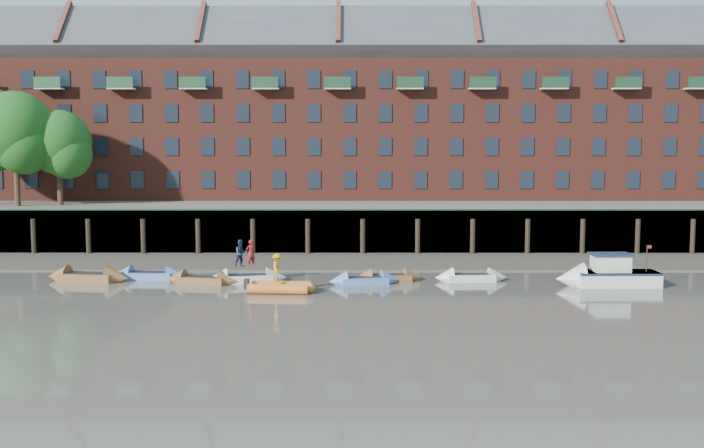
{
  "coord_description": "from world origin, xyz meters",
  "views": [
    {
      "loc": [
        1.38,
        -37.68,
        8.09
      ],
      "look_at": [
        1.25,
        12.0,
        3.2
      ],
      "focal_mm": 42.0,
      "sensor_mm": 36.0,
      "label": 1
    }
  ],
  "objects_px": {
    "motor_launch": "(600,275)",
    "person_rower_a": "(251,253)",
    "rowboat_3": "(247,279)",
    "rowboat_6": "(471,277)",
    "rowboat_1": "(150,275)",
    "rowboat_4": "(364,281)",
    "person_rib_crew": "(277,268)",
    "rowboat_0": "(88,277)",
    "person_rower_b": "(241,253)",
    "rowboat_5": "(388,278)",
    "rowboat_2": "(202,280)",
    "rib_tender": "(282,287)"
  },
  "relations": [
    {
      "from": "rowboat_2",
      "to": "rowboat_5",
      "type": "xyz_separation_m",
      "value": [
        10.76,
        0.77,
        -0.01
      ]
    },
    {
      "from": "rowboat_6",
      "to": "motor_launch",
      "type": "relative_size",
      "value": 0.75
    },
    {
      "from": "rowboat_0",
      "to": "rowboat_3",
      "type": "xyz_separation_m",
      "value": [
        9.39,
        -0.35,
        -0.02
      ]
    },
    {
      "from": "rowboat_0",
      "to": "rib_tender",
      "type": "distance_m",
      "value": 12.24
    },
    {
      "from": "rowboat_3",
      "to": "rowboat_6",
      "type": "xyz_separation_m",
      "value": [
        13.13,
        0.54,
        -0.02
      ]
    },
    {
      "from": "rowboat_4",
      "to": "person_rib_crew",
      "type": "bearing_deg",
      "value": -162.92
    },
    {
      "from": "rowboat_3",
      "to": "rib_tender",
      "type": "bearing_deg",
      "value": -65.08
    },
    {
      "from": "rowboat_0",
      "to": "rowboat_2",
      "type": "distance_m",
      "value": 6.9
    },
    {
      "from": "rowboat_5",
      "to": "rowboat_6",
      "type": "xyz_separation_m",
      "value": [
        4.91,
        0.2,
        0.01
      ]
    },
    {
      "from": "rowboat_0",
      "to": "person_rower_a",
      "type": "relative_size",
      "value": 3.22
    },
    {
      "from": "rowboat_4",
      "to": "rowboat_5",
      "type": "distance_m",
      "value": 1.66
    },
    {
      "from": "rowboat_0",
      "to": "person_rower_b",
      "type": "height_order",
      "value": "person_rower_b"
    },
    {
      "from": "person_rib_crew",
      "to": "person_rower_a",
      "type": "bearing_deg",
      "value": 26.54
    },
    {
      "from": "rowboat_1",
      "to": "motor_launch",
      "type": "height_order",
      "value": "motor_launch"
    },
    {
      "from": "rib_tender",
      "to": "motor_launch",
      "type": "distance_m",
      "value": 18.03
    },
    {
      "from": "rowboat_1",
      "to": "rowboat_5",
      "type": "height_order",
      "value": "rowboat_1"
    },
    {
      "from": "rowboat_2",
      "to": "rowboat_4",
      "type": "relative_size",
      "value": 1.03
    },
    {
      "from": "person_rower_b",
      "to": "rowboat_6",
      "type": "bearing_deg",
      "value": -26.35
    },
    {
      "from": "rowboat_0",
      "to": "person_rib_crew",
      "type": "distance_m",
      "value": 12.03
    },
    {
      "from": "rowboat_0",
      "to": "rowboat_5",
      "type": "relative_size",
      "value": 1.2
    },
    {
      "from": "person_rower_b",
      "to": "rib_tender",
      "type": "bearing_deg",
      "value": -78.84
    },
    {
      "from": "rowboat_2",
      "to": "person_rib_crew",
      "type": "bearing_deg",
      "value": -19.58
    },
    {
      "from": "rib_tender",
      "to": "rowboat_2",
      "type": "bearing_deg",
      "value": 155.94
    },
    {
      "from": "rowboat_5",
      "to": "person_rib_crew",
      "type": "bearing_deg",
      "value": -162.18
    },
    {
      "from": "rowboat_1",
      "to": "rib_tender",
      "type": "bearing_deg",
      "value": -22.43
    },
    {
      "from": "rowboat_0",
      "to": "person_rower_a",
      "type": "xyz_separation_m",
      "value": [
        9.62,
        -0.26,
        1.45
      ]
    },
    {
      "from": "rowboat_0",
      "to": "person_rower_a",
      "type": "distance_m",
      "value": 9.73
    },
    {
      "from": "rowboat_4",
      "to": "rib_tender",
      "type": "distance_m",
      "value": 5.19
    },
    {
      "from": "rowboat_5",
      "to": "person_rower_b",
      "type": "relative_size",
      "value": 2.67
    },
    {
      "from": "rowboat_1",
      "to": "person_rower_b",
      "type": "xyz_separation_m",
      "value": [
        5.62,
        -0.99,
        1.47
      ]
    },
    {
      "from": "rowboat_6",
      "to": "person_rib_crew",
      "type": "distance_m",
      "value": 11.71
    },
    {
      "from": "person_rower_a",
      "to": "motor_launch",
      "type": "bearing_deg",
      "value": 143.92
    },
    {
      "from": "rowboat_0",
      "to": "rib_tender",
      "type": "xyz_separation_m",
      "value": [
        11.73,
        -3.5,
        0.01
      ]
    },
    {
      "from": "rowboat_3",
      "to": "rowboat_5",
      "type": "relative_size",
      "value": 1.12
    },
    {
      "from": "rowboat_3",
      "to": "rowboat_1",
      "type": "bearing_deg",
      "value": 157.66
    },
    {
      "from": "person_rower_a",
      "to": "person_rib_crew",
      "type": "height_order",
      "value": "person_rower_a"
    },
    {
      "from": "rowboat_1",
      "to": "rowboat_5",
      "type": "xyz_separation_m",
      "value": [
        14.19,
        -0.78,
        -0.02
      ]
    },
    {
      "from": "rowboat_0",
      "to": "rowboat_2",
      "type": "relative_size",
      "value": 1.15
    },
    {
      "from": "rowboat_2",
      "to": "motor_launch",
      "type": "height_order",
      "value": "motor_launch"
    },
    {
      "from": "rowboat_4",
      "to": "person_rib_crew",
      "type": "height_order",
      "value": "person_rib_crew"
    },
    {
      "from": "rowboat_6",
      "to": "person_rib_crew",
      "type": "xyz_separation_m",
      "value": [
        -11.06,
        -3.67,
        1.14
      ]
    },
    {
      "from": "motor_launch",
      "to": "rowboat_4",
      "type": "bearing_deg",
      "value": -3.31
    },
    {
      "from": "rowboat_1",
      "to": "person_rib_crew",
      "type": "relative_size",
      "value": 2.93
    },
    {
      "from": "rowboat_2",
      "to": "person_rib_crew",
      "type": "xyz_separation_m",
      "value": [
        4.6,
        -2.71,
        1.14
      ]
    },
    {
      "from": "person_rower_b",
      "to": "rowboat_2",
      "type": "bearing_deg",
      "value": 166.25
    },
    {
      "from": "rowboat_1",
      "to": "rowboat_5",
      "type": "distance_m",
      "value": 14.21
    },
    {
      "from": "motor_launch",
      "to": "person_rower_a",
      "type": "height_order",
      "value": "person_rower_a"
    },
    {
      "from": "rowboat_3",
      "to": "person_rower_b",
      "type": "relative_size",
      "value": 2.99
    },
    {
      "from": "rowboat_1",
      "to": "person_rower_a",
      "type": "relative_size",
      "value": 2.85
    },
    {
      "from": "rowboat_0",
      "to": "rowboat_5",
      "type": "xyz_separation_m",
      "value": [
        17.62,
        -0.01,
        -0.04
      ]
    }
  ]
}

